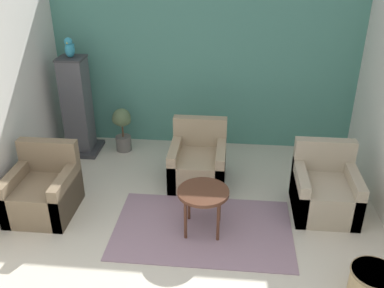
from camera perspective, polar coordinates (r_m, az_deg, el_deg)
wall_back_accent at (r=6.58m, az=1.66°, el=10.33°), size 4.68×0.06×2.54m
area_rug at (r=5.08m, az=1.44°, el=-11.25°), size 2.06×1.29×0.01m
coffee_table at (r=4.80m, az=1.51°, el=-6.86°), size 0.58×0.58×0.54m
armchair_left at (r=5.53m, az=-19.19°, el=-6.04°), size 0.74×0.80×0.83m
armchair_right at (r=5.48m, az=17.25°, el=-6.02°), size 0.74×0.80×0.83m
armchair_middle at (r=5.83m, az=0.82°, el=-2.59°), size 0.74×0.80×0.83m
birdcage at (r=6.69m, az=-15.03°, el=4.59°), size 0.57×0.57×1.50m
parrot at (r=6.41m, az=-16.01°, el=12.21°), size 0.13×0.24×0.29m
potted_plant at (r=6.68m, az=-9.30°, el=2.39°), size 0.31×0.28×0.70m
wicker_basket at (r=4.56m, az=22.97°, el=-16.65°), size 0.45×0.45×0.29m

